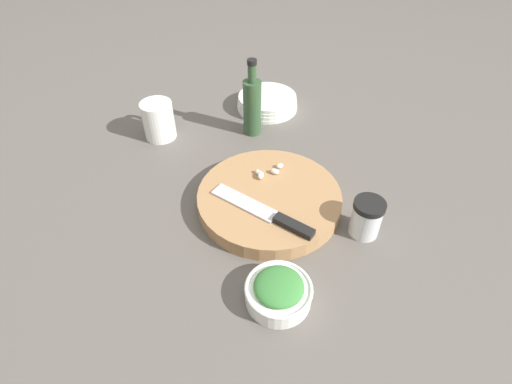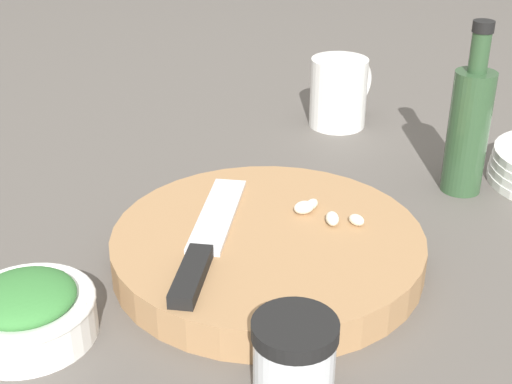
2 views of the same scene
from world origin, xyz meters
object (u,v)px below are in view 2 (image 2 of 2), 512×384
Objects in this scene: spice_jar at (294,368)px; garlic_cloves at (323,212)px; oil_bottle at (469,127)px; cutting_board at (268,248)px; chef_knife at (206,242)px; herb_bowl at (27,311)px; coffee_mug at (340,92)px.

garlic_cloves is at bearing 27.95° from spice_jar.
garlic_cloves is at bearing 164.24° from oil_bottle.
cutting_board is at bearing 162.35° from oil_bottle.
chef_knife is 1.87× the size of herb_bowl.
spice_jar is (0.06, -0.23, 0.02)m from herb_bowl.
herb_bowl is at bearing 156.78° from garlic_cloves.
oil_bottle reaches higher than spice_jar.
herb_bowl is at bearing 159.94° from oil_bottle.
coffee_mug is at bearing 75.40° from chef_knife.
chef_knife is 0.35m from oil_bottle.
herb_bowl is 0.57m from coffee_mug.
coffee_mug is (0.41, 0.11, 0.01)m from chef_knife.
coffee_mug is at bearing 21.51° from cutting_board.
coffee_mug reaches higher than garlic_cloves.
garlic_cloves is 0.22m from oil_bottle.
spice_jar reaches higher than herb_bowl.
spice_jar is 0.69× the size of coffee_mug.
spice_jar is 0.42m from oil_bottle.
coffee_mug reaches higher than cutting_board.
chef_knife is 0.17m from herb_bowl.
oil_bottle is (0.32, -0.12, 0.04)m from chef_knife.
garlic_cloves is at bearing 33.46° from chef_knife.
garlic_cloves is 0.30m from herb_bowl.
cutting_board is at bearing 155.86° from garlic_cloves.
garlic_cloves is 0.64× the size of herb_bowl.
garlic_cloves is at bearing -24.14° from cutting_board.
cutting_board is 1.40× the size of chef_knife.
garlic_cloves is 0.37× the size of oil_bottle.
herb_bowl is at bearing -139.71° from chef_knife.
spice_jar reaches higher than garlic_cloves.
spice_jar is (-0.21, -0.11, 0.00)m from garlic_cloves.
coffee_mug is (0.36, 0.14, 0.03)m from cutting_board.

